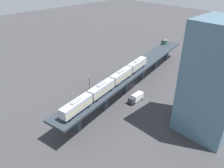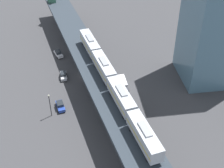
% 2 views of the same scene
% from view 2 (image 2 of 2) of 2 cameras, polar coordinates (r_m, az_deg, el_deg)
% --- Properties ---
extents(ground_plane, '(400.00, 400.00, 0.00)m').
position_cam_2_polar(ground_plane, '(95.41, -4.53, 1.59)').
color(ground_plane, '#38383A').
extents(elevated_viaduct, '(26.49, 91.84, 8.27)m').
position_cam_2_polar(elevated_viaduct, '(91.60, -4.78, 5.25)').
color(elevated_viaduct, '#283039').
rests_on(elevated_viaduct, ground).
extents(subway_train, '(12.63, 49.37, 4.45)m').
position_cam_2_polar(subway_train, '(74.96, -0.00, 0.63)').
color(subway_train, '#ADB2BA').
rests_on(subway_train, elevated_viaduct).
extents(street_car_white, '(3.18, 4.75, 1.89)m').
position_cam_2_polar(street_car_white, '(105.28, -9.79, 5.52)').
color(street_car_white, silver).
rests_on(street_car_white, ground).
extents(street_car_blue, '(2.65, 4.67, 1.89)m').
position_cam_2_polar(street_car_blue, '(83.96, -9.44, -3.91)').
color(street_car_blue, '#233D93').
rests_on(street_car_blue, ground).
extents(street_car_silver, '(2.11, 4.48, 1.89)m').
position_cam_2_polar(street_car_silver, '(94.67, -8.86, 1.59)').
color(street_car_silver, '#B7BABF').
rests_on(street_car_silver, ground).
extents(delivery_truck, '(2.62, 7.28, 3.20)m').
position_cam_2_polar(delivery_truck, '(88.19, 1.92, -0.29)').
color(delivery_truck, '#333338').
rests_on(delivery_truck, ground).
extents(street_lamp, '(0.44, 0.44, 6.94)m').
position_cam_2_polar(street_lamp, '(80.16, -11.30, -3.53)').
color(street_lamp, black).
rests_on(street_lamp, ground).
extents(office_tower, '(16.00, 16.00, 36.00)m').
position_cam_2_polar(office_tower, '(90.51, 18.72, 10.82)').
color(office_tower, slate).
rests_on(office_tower, ground).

